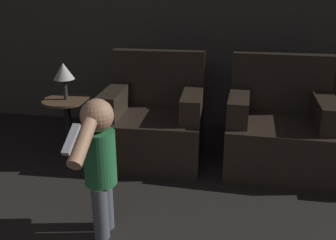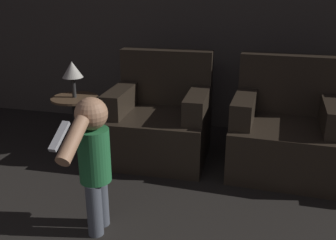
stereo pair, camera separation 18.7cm
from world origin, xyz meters
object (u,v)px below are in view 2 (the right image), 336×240
armchair_right (285,131)px  lamp (72,70)px  armchair_left (160,121)px  person_toddler (94,156)px

armchair_right → lamp: 1.86m
armchair_left → person_toddler: armchair_left is taller
armchair_right → lamp: (-1.82, -0.05, 0.41)m
armchair_left → armchair_right: bearing=-2.1°
armchair_right → lamp: armchair_right is taller
armchair_left → armchair_right: 1.04m
armchair_left → lamp: armchair_left is taller
armchair_right → person_toddler: armchair_right is taller
lamp → armchair_left: bearing=4.1°
armchair_right → lamp: bearing=-175.8°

